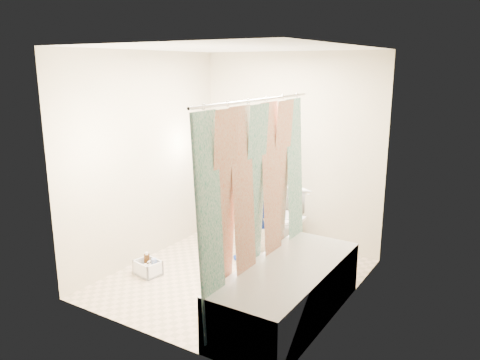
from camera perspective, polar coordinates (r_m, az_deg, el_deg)
The scene contains 14 objects.
floor at distance 5.16m, azimuth -0.74°, elevation -11.88°, with size 2.60×2.60×0.00m, color tan.
ceiling at distance 4.65m, azimuth -0.84°, elevation 15.83°, with size 2.40×2.60×0.02m, color white.
wall_back at distance 5.88m, azimuth 6.11°, elevation 3.58°, with size 2.40×0.02×2.40m, color tan.
wall_front at distance 3.77m, azimuth -11.55°, elevation -2.44°, with size 2.40×0.02×2.40m, color tan.
wall_left at distance 5.49m, azimuth -11.38°, elevation 2.67°, with size 0.02×2.60×2.40m, color tan.
wall_right at distance 4.25m, azimuth 12.95°, elevation -0.66°, with size 0.02×2.60×2.40m, color tan.
bathtub at distance 4.33m, azimuth 5.85°, elevation -13.28°, with size 0.70×1.75×0.50m.
curtain_rod at distance 4.02m, azimuth 2.17°, elevation 9.72°, with size 0.02×0.02×1.90m, color silver.
shower_curtain at distance 4.20m, azimuth 2.06°, elevation -3.06°, with size 0.06×1.75×1.80m, color silver.
toilet at distance 5.84m, azimuth 6.01°, elevation -4.82°, with size 0.42×0.74×0.76m, color white.
tank_lid at distance 5.71m, azimuth 5.57°, elevation -4.54°, with size 0.46×0.20×0.04m, color white.
tank_internals at distance 5.93m, azimuth 6.42°, elevation -0.83°, with size 0.19×0.06×0.25m.
plumber at distance 5.44m, azimuth 1.00°, elevation -0.58°, with size 0.65×0.42×1.77m, color navy.
cleaning_caddy at distance 5.30m, azimuth -11.11°, elevation -10.53°, with size 0.31×0.26×0.21m.
Camera 1 is at (2.52, -3.91, 2.24)m, focal length 35.00 mm.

